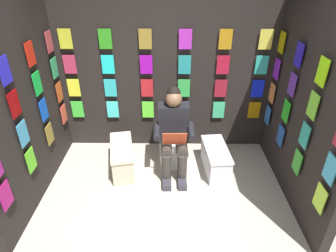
{
  "coord_description": "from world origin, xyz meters",
  "views": [
    {
      "loc": [
        -0.08,
        1.8,
        2.52
      ],
      "look_at": [
        -0.05,
        -1.12,
        0.85
      ],
      "focal_mm": 30.59,
      "sensor_mm": 36.0,
      "label": 1
    }
  ],
  "objects_px": {
    "toilet": "(173,141)",
    "person_reading": "(174,133)",
    "comic_longbox_far": "(122,158)",
    "comic_longbox_near": "(215,159)"
  },
  "relations": [
    {
      "from": "toilet",
      "to": "comic_longbox_far",
      "type": "height_order",
      "value": "toilet"
    },
    {
      "from": "toilet",
      "to": "person_reading",
      "type": "xyz_separation_m",
      "value": [
        -0.01,
        0.23,
        0.27
      ]
    },
    {
      "from": "comic_longbox_near",
      "to": "comic_longbox_far",
      "type": "distance_m",
      "value": 1.28
    },
    {
      "from": "toilet",
      "to": "person_reading",
      "type": "height_order",
      "value": "person_reading"
    },
    {
      "from": "person_reading",
      "to": "comic_longbox_near",
      "type": "relative_size",
      "value": 1.66
    },
    {
      "from": "toilet",
      "to": "comic_longbox_near",
      "type": "relative_size",
      "value": 1.08
    },
    {
      "from": "comic_longbox_near",
      "to": "comic_longbox_far",
      "type": "relative_size",
      "value": 0.9
    },
    {
      "from": "person_reading",
      "to": "comic_longbox_far",
      "type": "distance_m",
      "value": 0.81
    },
    {
      "from": "person_reading",
      "to": "comic_longbox_near",
      "type": "height_order",
      "value": "person_reading"
    },
    {
      "from": "toilet",
      "to": "comic_longbox_far",
      "type": "xyz_separation_m",
      "value": [
        0.7,
        0.22,
        -0.13
      ]
    }
  ]
}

